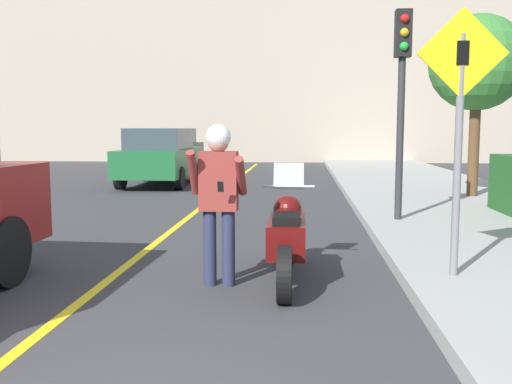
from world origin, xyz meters
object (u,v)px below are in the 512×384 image
(traffic_light, at_px, (402,75))
(parked_car_black, at_px, (173,149))
(motorcycle, at_px, (287,237))
(parked_car_green, at_px, (161,156))
(street_tree, at_px, (477,64))
(person_biker, at_px, (219,188))
(crossing_sign, at_px, (460,117))

(traffic_light, relative_size, parked_car_black, 0.82)
(motorcycle, bearing_deg, parked_car_green, 111.12)
(motorcycle, xyz_separation_m, parked_car_black, (-5.09, 16.73, 0.37))
(street_tree, bearing_deg, parked_car_green, 157.54)
(motorcycle, height_order, parked_car_black, parked_car_black)
(person_biker, xyz_separation_m, parked_car_black, (-4.37, 17.00, -0.20))
(motorcycle, distance_m, crossing_sign, 2.20)
(crossing_sign, height_order, parked_car_green, crossing_sign)
(person_biker, distance_m, parked_car_black, 17.56)
(person_biker, height_order, parked_car_green, person_biker)
(person_biker, xyz_separation_m, crossing_sign, (2.47, 0.06, 0.74))
(person_biker, relative_size, street_tree, 0.43)
(traffic_light, bearing_deg, person_biker, -123.63)
(traffic_light, height_order, parked_car_green, traffic_light)
(parked_car_black, bearing_deg, parked_car_green, -80.38)
(traffic_light, bearing_deg, street_tree, 57.92)
(parked_car_green, bearing_deg, crossing_sign, -61.50)
(person_biker, xyz_separation_m, traffic_light, (2.50, 3.77, 1.50))
(motorcycle, distance_m, traffic_light, 4.43)
(street_tree, bearing_deg, motorcycle, -119.70)
(motorcycle, relative_size, parked_car_green, 0.53)
(person_biker, bearing_deg, parked_car_black, 104.43)
(traffic_light, bearing_deg, crossing_sign, -90.56)
(crossing_sign, bearing_deg, parked_car_green, 118.50)
(motorcycle, height_order, crossing_sign, crossing_sign)
(parked_car_black, bearing_deg, person_biker, -75.57)
(crossing_sign, relative_size, street_tree, 0.67)
(person_biker, relative_size, parked_car_black, 0.41)
(traffic_light, height_order, parked_car_black, traffic_light)
(street_tree, relative_size, parked_car_green, 0.96)
(motorcycle, relative_size, parked_car_black, 0.53)
(crossing_sign, relative_size, traffic_light, 0.79)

